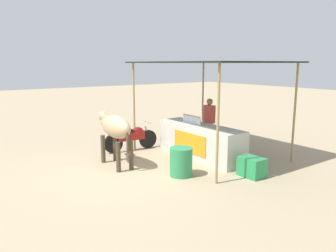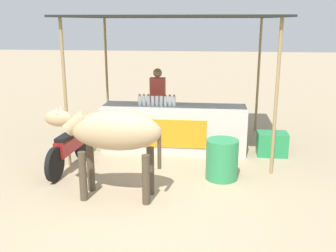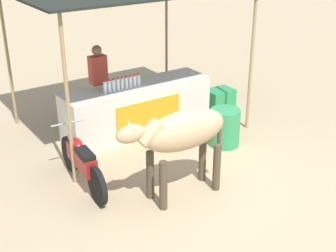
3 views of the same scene
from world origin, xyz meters
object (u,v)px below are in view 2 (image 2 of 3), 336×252
at_px(stall_counter, 174,128).
at_px(water_barrel, 222,159).
at_px(vendor_behind_counter, 158,103).
at_px(cow, 112,134).
at_px(motorcycle_parked, 70,146).
at_px(cooler_box, 272,144).

distance_m(stall_counter, water_barrel, 1.78).
relative_size(stall_counter, vendor_behind_counter, 1.82).
height_order(water_barrel, cow, cow).
xyz_separation_m(stall_counter, vendor_behind_counter, (-0.44, 0.75, 0.37)).
relative_size(stall_counter, motorcycle_parked, 1.67).
height_order(cooler_box, water_barrel, water_barrel).
distance_m(stall_counter, cow, 2.56).
bearing_deg(vendor_behind_counter, cooler_box, -18.90).
xyz_separation_m(stall_counter, motorcycle_parked, (-1.81, -1.29, -0.05)).
relative_size(stall_counter, water_barrel, 4.24).
distance_m(water_barrel, cow, 2.05).
relative_size(cooler_box, water_barrel, 0.85).
height_order(stall_counter, motorcycle_parked, stall_counter).
bearing_deg(cooler_box, motorcycle_parked, -162.87).
xyz_separation_m(water_barrel, cow, (-1.70, -0.93, 0.68)).
xyz_separation_m(cooler_box, motorcycle_parked, (-3.85, -1.19, 0.19)).
xyz_separation_m(stall_counter, water_barrel, (0.99, -1.47, -0.13)).
height_order(water_barrel, motorcycle_parked, motorcycle_parked).
height_order(stall_counter, vendor_behind_counter, vendor_behind_counter).
xyz_separation_m(cooler_box, water_barrel, (-1.05, -1.37, 0.11)).
bearing_deg(vendor_behind_counter, motorcycle_parked, -123.91).
bearing_deg(cow, stall_counter, 73.61).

